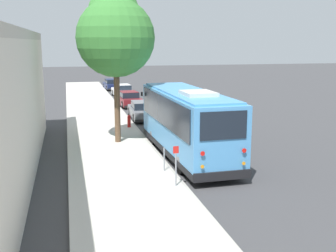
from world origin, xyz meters
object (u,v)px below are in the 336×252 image
object	(u,v)px
parked_sedan_navy	(112,85)
fire_hydrant	(129,121)
shuttle_bus	(187,120)
sign_post_far	(164,159)
parked_sedan_white	(123,91)
sign_post_near	(176,166)
street_tree	(115,32)
parked_sedan_gray	(142,111)
parked_sedan_maroon	(129,99)

from	to	relation	value
parked_sedan_navy	fire_hydrant	world-z (taller)	parked_sedan_navy
shuttle_bus	sign_post_far	xyz separation A→B (m)	(-2.53, 1.72, -1.19)
parked_sedan_white	sign_post_near	world-z (taller)	sign_post_near
parked_sedan_navy	parked_sedan_white	bearing A→B (deg)	179.83
street_tree	fire_hydrant	bearing A→B (deg)	-17.52
shuttle_bus	sign_post_far	world-z (taller)	shuttle_bus
parked_sedan_white	street_tree	xyz separation A→B (m)	(-20.24, 2.93, 5.52)
shuttle_bus	parked_sedan_white	size ratio (longest dim) A/B	2.18
sign_post_far	sign_post_near	bearing A→B (deg)	-180.00
parked_sedan_gray	parked_sedan_navy	bearing A→B (deg)	1.95
parked_sedan_white	parked_sedan_navy	size ratio (longest dim) A/B	1.05
parked_sedan_gray	sign_post_near	distance (m)	15.35
parked_sedan_navy	sign_post_far	bearing A→B (deg)	174.86
parked_sedan_maroon	sign_post_near	distance (m)	21.94
fire_hydrant	parked_sedan_maroon	bearing A→B (deg)	-8.09
street_tree	sign_post_far	size ratio (longest dim) A/B	8.15
parked_sedan_navy	sign_post_near	size ratio (longest dim) A/B	2.67
shuttle_bus	parked_sedan_navy	size ratio (longest dim) A/B	2.29
sign_post_near	fire_hydrant	distance (m)	11.79
parked_sedan_gray	parked_sedan_maroon	xyz separation A→B (m)	(6.61, 0.04, -0.00)
parked_sedan_gray	shuttle_bus	bearing A→B (deg)	-176.50
parked_sedan_gray	parked_sedan_white	distance (m)	12.96
shuttle_bus	parked_sedan_navy	xyz separation A→B (m)	(30.90, 0.44, -1.28)
shuttle_bus	parked_sedan_maroon	distance (m)	17.42
parked_sedan_maroon	fire_hydrant	size ratio (longest dim) A/B	5.44
sign_post_far	parked_sedan_navy	bearing A→B (deg)	-2.20
parked_sedan_gray	fire_hydrant	bearing A→B (deg)	158.72
street_tree	parked_sedan_navy	bearing A→B (deg)	-5.37
parked_sedan_navy	sign_post_near	world-z (taller)	sign_post_near
parked_sedan_maroon	sign_post_far	world-z (taller)	parked_sedan_maroon
shuttle_bus	sign_post_near	bearing A→B (deg)	157.74
parked_sedan_gray	parked_sedan_maroon	distance (m)	6.61
parked_sedan_gray	street_tree	bearing A→B (deg)	161.50
parked_sedan_white	parked_sedan_navy	bearing A→B (deg)	-0.07
parked_sedan_navy	shuttle_bus	bearing A→B (deg)	177.88
parked_sedan_white	fire_hydrant	distance (m)	16.54
parked_sedan_white	parked_sedan_navy	distance (m)	7.20
parked_sedan_maroon	sign_post_far	size ratio (longest dim) A/B	4.25
parked_sedan_maroon	street_tree	size ratio (longest dim) A/B	0.52
parked_sedan_navy	sign_post_near	distance (m)	35.46
fire_hydrant	shuttle_bus	bearing A→B (deg)	-165.89
street_tree	shuttle_bus	bearing A→B (deg)	-138.94
parked_sedan_maroon	parked_sedan_white	distance (m)	6.35
street_tree	fire_hydrant	distance (m)	6.85
parked_sedan_maroon	parked_sedan_white	size ratio (longest dim) A/B	0.99
street_tree	sign_post_far	bearing A→B (deg)	-167.81
shuttle_bus	sign_post_far	size ratio (longest dim) A/B	9.34
parked_sedan_gray	fire_hydrant	size ratio (longest dim) A/B	5.58
sign_post_near	parked_sedan_navy	bearing A→B (deg)	-2.08
parked_sedan_navy	street_tree	size ratio (longest dim) A/B	0.50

